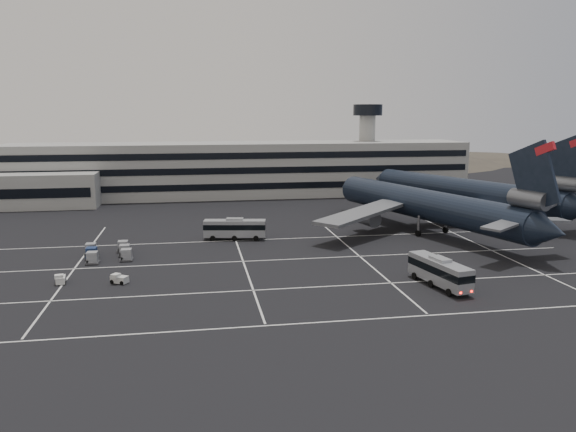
# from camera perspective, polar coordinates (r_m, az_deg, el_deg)

# --- Properties ---
(ground) EXTENTS (260.00, 260.00, 0.00)m
(ground) POSITION_cam_1_polar(r_m,az_deg,el_deg) (80.95, -0.07, -5.18)
(ground) COLOR black
(ground) RESTS_ON ground
(lane_markings) EXTENTS (90.00, 55.62, 0.01)m
(lane_markings) POSITION_cam_1_polar(r_m,az_deg,el_deg) (81.80, 0.50, -5.01)
(lane_markings) COLOR silver
(lane_markings) RESTS_ON ground
(terminal) EXTENTS (125.00, 26.00, 24.00)m
(terminal) POSITION_cam_1_polar(r_m,az_deg,el_deg) (149.09, -5.79, 4.69)
(terminal) COLOR gray
(terminal) RESTS_ON ground
(hills) EXTENTS (352.00, 180.00, 44.00)m
(hills) POSITION_cam_1_polar(r_m,az_deg,el_deg) (251.09, -2.51, 2.71)
(hills) COLOR #38332B
(hills) RESTS_ON ground
(trijet_main) EXTENTS (45.34, 56.45, 18.08)m
(trijet_main) POSITION_cam_1_polar(r_m,az_deg,el_deg) (105.45, 14.00, 1.11)
(trijet_main) COLOR black
(trijet_main) RESTS_ON ground
(trijet_far) EXTENTS (29.55, 55.19, 18.08)m
(trijet_far) POSITION_cam_1_polar(r_m,az_deg,el_deg) (125.19, 17.73, 2.45)
(trijet_far) COLOR black
(trijet_far) RESTS_ON ground
(bus_near) EXTENTS (4.46, 11.02, 3.79)m
(bus_near) POSITION_cam_1_polar(r_m,az_deg,el_deg) (74.05, 15.15, -5.38)
(bus_near) COLOR #96989D
(bus_near) RESTS_ON ground
(bus_far) EXTENTS (10.98, 4.23, 3.78)m
(bus_far) POSITION_cam_1_polar(r_m,az_deg,el_deg) (98.04, -5.43, -1.20)
(bus_far) COLOR #96989D
(bus_far) RESTS_ON ground
(tug_a) EXTENTS (1.54, 2.23, 1.32)m
(tug_a) POSITION_cam_1_polar(r_m,az_deg,el_deg) (78.74, -22.09, -5.98)
(tug_a) COLOR silver
(tug_a) RESTS_ON ground
(tug_b) EXTENTS (2.46, 2.18, 1.36)m
(tug_b) POSITION_cam_1_polar(r_m,az_deg,el_deg) (76.32, -16.70, -6.14)
(tug_b) COLOR silver
(tug_b) RESTS_ON ground
(uld_cluster) EXTENTS (8.06, 9.05, 1.78)m
(uld_cluster) POSITION_cam_1_polar(r_m,az_deg,el_deg) (90.06, -17.79, -3.50)
(uld_cluster) COLOR #2D2D30
(uld_cluster) RESTS_ON ground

